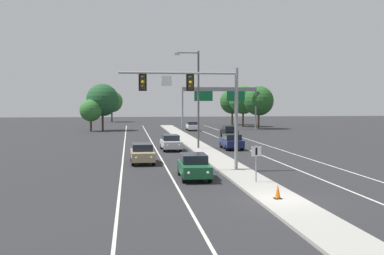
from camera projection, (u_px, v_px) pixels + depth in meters
ground_plane at (281, 202)px, 23.28m from camera, size 260.00×260.00×0.00m
median_island at (215, 157)px, 41.09m from camera, size 2.40×110.00×0.15m
lane_stripe_oncoming_center at (157, 151)px, 47.40m from camera, size 0.14×100.00×0.01m
lane_stripe_receding_center at (248, 149)px, 48.65m from camera, size 0.14×100.00×0.01m
edge_stripe_left at (124, 151)px, 46.96m from camera, size 0.14×100.00×0.01m
edge_stripe_right at (278, 149)px, 49.08m from camera, size 0.14×100.00×0.01m
overhead_signal_mast at (199, 96)px, 32.98m from camera, size 8.39×0.44×7.20m
median_sign_post at (256, 158)px, 28.08m from camera, size 0.60×0.10×2.20m
street_lamp_median at (196, 93)px, 48.45m from camera, size 2.58×0.28×10.00m
car_oncoming_green at (194, 166)px, 30.25m from camera, size 1.89×4.50×1.58m
car_oncoming_tan at (142, 153)px, 37.79m from camera, size 1.89×4.50×1.58m
car_oncoming_silver at (171, 142)px, 47.73m from camera, size 1.92×4.51×1.58m
car_receding_navy at (232, 141)px, 48.85m from camera, size 1.85×4.48×1.58m
car_receding_black at (229, 132)px, 64.92m from camera, size 1.91×4.50×1.58m
car_receding_white at (192, 126)px, 80.05m from camera, size 1.92×4.51×1.58m
traffic_cone_median_nose at (278, 192)px, 23.29m from camera, size 0.36×0.36×0.74m
highway_sign_gantry at (220, 95)px, 81.75m from camera, size 13.28×0.42×7.50m
tree_far_left_b at (102, 100)px, 79.81m from camera, size 5.51×5.51×7.97m
tree_far_right_a at (259, 101)px, 84.93m from camera, size 5.37×5.37×7.77m
tree_far_right_b at (243, 100)px, 92.67m from camera, size 5.58×5.58×8.07m
tree_far_left_a at (91, 110)px, 78.01m from camera, size 3.69×3.69×5.34m
tree_far_left_c at (112, 102)px, 113.50m from camera, size 5.24×5.24×7.58m
tree_far_right_c at (232, 102)px, 99.49m from camera, size 5.24×5.24×7.58m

